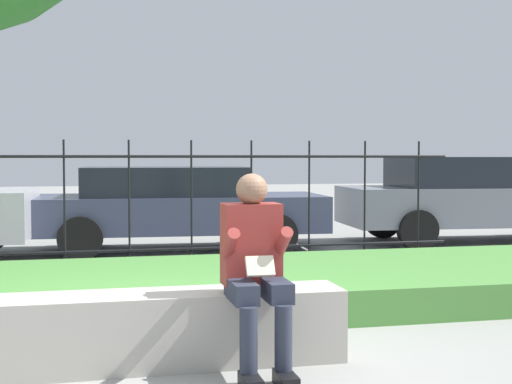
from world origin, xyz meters
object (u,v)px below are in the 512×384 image
object	(u,v)px
car_parked_right	(477,197)
car_parked_center	(174,205)
person_seated_reader	(255,263)
stone_bench	(154,334)

from	to	relation	value
car_parked_right	car_parked_center	bearing A→B (deg)	-176.09
car_parked_right	car_parked_center	xyz separation A→B (m)	(-4.99, 0.02, -0.06)
car_parked_right	car_parked_center	world-z (taller)	car_parked_right
person_seated_reader	car_parked_center	xyz separation A→B (m)	(0.15, 6.10, -0.04)
car_parked_center	person_seated_reader	bearing A→B (deg)	-88.24
car_parked_center	stone_bench	bearing A→B (deg)	-94.46
person_seated_reader	car_parked_center	bearing A→B (deg)	88.59
stone_bench	car_parked_right	bearing A→B (deg)	45.20
stone_bench	car_parked_right	size ratio (longest dim) A/B	0.56
car_parked_center	car_parked_right	bearing A→B (deg)	2.89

